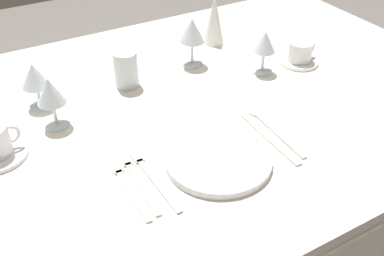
# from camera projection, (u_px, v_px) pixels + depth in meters

# --- Properties ---
(dining_table) EXTENTS (1.80, 1.11, 0.74)m
(dining_table) POSITION_uv_depth(u_px,v_px,m) (173.00, 131.00, 1.26)
(dining_table) COLOR silver
(dining_table) RESTS_ON ground
(dinner_plate) EXTENTS (0.25, 0.25, 0.02)m
(dinner_plate) POSITION_uv_depth(u_px,v_px,m) (218.00, 159.00, 1.02)
(dinner_plate) COLOR white
(dinner_plate) RESTS_ON dining_table
(fork_outer) EXTENTS (0.02, 0.22, 0.00)m
(fork_outer) POSITION_uv_depth(u_px,v_px,m) (153.00, 177.00, 0.98)
(fork_outer) COLOR beige
(fork_outer) RESTS_ON dining_table
(fork_inner) EXTENTS (0.03, 0.21, 0.00)m
(fork_inner) POSITION_uv_depth(u_px,v_px,m) (138.00, 180.00, 0.97)
(fork_inner) COLOR beige
(fork_inner) RESTS_ON dining_table
(fork_salad) EXTENTS (0.02, 0.20, 0.00)m
(fork_salad) POSITION_uv_depth(u_px,v_px,m) (128.00, 187.00, 0.95)
(fork_salad) COLOR beige
(fork_salad) RESTS_ON dining_table
(dinner_knife) EXTENTS (0.02, 0.23, 0.00)m
(dinner_knife) POSITION_uv_depth(u_px,v_px,m) (270.00, 139.00, 1.09)
(dinner_knife) COLOR beige
(dinner_knife) RESTS_ON dining_table
(spoon_soup) EXTENTS (0.03, 0.23, 0.01)m
(spoon_soup) POSITION_uv_depth(u_px,v_px,m) (269.00, 126.00, 1.13)
(spoon_soup) COLOR beige
(spoon_soup) RESTS_ON dining_table
(saucer_right) EXTENTS (0.12, 0.12, 0.01)m
(saucer_right) POSITION_uv_depth(u_px,v_px,m) (298.00, 61.00, 1.41)
(saucer_right) COLOR white
(saucer_right) RESTS_ON dining_table
(coffee_cup_right) EXTENTS (0.10, 0.07, 0.06)m
(coffee_cup_right) POSITION_uv_depth(u_px,v_px,m) (301.00, 51.00, 1.39)
(coffee_cup_right) COLOR white
(coffee_cup_right) RESTS_ON saucer_right
(wine_glass_centre) EXTENTS (0.07, 0.07, 0.13)m
(wine_glass_centre) POSITION_uv_depth(u_px,v_px,m) (265.00, 44.00, 1.31)
(wine_glass_centre) COLOR silver
(wine_glass_centre) RESTS_ON dining_table
(wine_glass_left) EXTENTS (0.08, 0.08, 0.15)m
(wine_glass_left) POSITION_uv_depth(u_px,v_px,m) (192.00, 32.00, 1.34)
(wine_glass_left) COLOR silver
(wine_glass_left) RESTS_ON dining_table
(wine_glass_right) EXTENTS (0.07, 0.07, 0.13)m
(wine_glass_right) POSITION_uv_depth(u_px,v_px,m) (34.00, 77.00, 1.16)
(wine_glass_right) COLOR silver
(wine_glass_right) RESTS_ON dining_table
(wine_glass_far) EXTENTS (0.07, 0.07, 0.14)m
(wine_glass_far) POSITION_uv_depth(u_px,v_px,m) (50.00, 93.00, 1.08)
(wine_glass_far) COLOR silver
(wine_glass_far) RESTS_ON dining_table
(drink_tumbler) EXTENTS (0.07, 0.07, 0.11)m
(drink_tumbler) POSITION_uv_depth(u_px,v_px,m) (126.00, 71.00, 1.27)
(drink_tumbler) COLOR silver
(drink_tumbler) RESTS_ON dining_table
(napkin_folded) EXTENTS (0.07, 0.07, 0.17)m
(napkin_folded) POSITION_uv_depth(u_px,v_px,m) (214.00, 19.00, 1.48)
(napkin_folded) COLOR white
(napkin_folded) RESTS_ON dining_table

